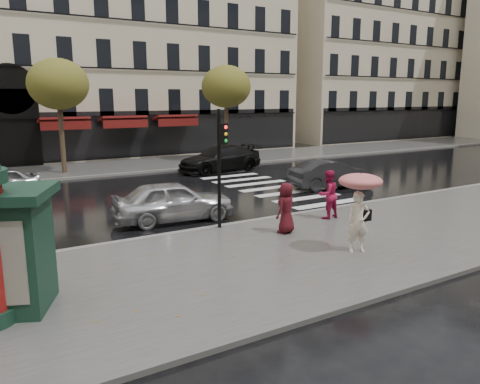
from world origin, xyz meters
TOP-DOWN VIEW (x-y plane):
  - ground at (0.00, 0.00)m, footprint 160.00×160.00m
  - near_sidewalk at (0.00, -0.50)m, footprint 90.00×7.00m
  - far_sidewalk at (0.00, 19.00)m, footprint 90.00×6.00m
  - near_kerb at (0.00, 3.00)m, footprint 90.00×0.25m
  - far_kerb at (0.00, 16.00)m, footprint 90.00×0.25m
  - zebra_crossing at (6.00, 9.60)m, footprint 3.60×11.75m
  - bldg_far_corner at (6.00, 30.00)m, footprint 26.00×14.00m
  - bldg_far_right at (34.00, 30.00)m, footprint 24.00×14.00m
  - tree_far_left at (-2.00, 18.00)m, footprint 3.40×3.40m
  - tree_far_right at (9.00, 18.00)m, footprint 3.40×3.40m
  - woman_umbrella at (2.18, -1.47)m, footprint 1.21×1.21m
  - woman_red at (4.00, 1.84)m, footprint 0.90×0.72m
  - man_burgundy at (1.59, 1.13)m, footprint 0.94×0.78m
  - traffic_light at (0.07, 2.73)m, footprint 0.29×0.39m
  - newsstand at (-6.77, -0.35)m, footprint 2.65×2.48m
  - car_silver at (-0.77, 4.80)m, footprint 4.55×2.20m
  - car_darkgrey at (8.52, 6.67)m, footprint 4.44×2.04m
  - car_black at (6.41, 14.31)m, footprint 5.53×2.67m

SIDE VIEW (x-z plane):
  - ground at x=0.00m, z-range 0.00..0.00m
  - zebra_crossing at x=6.00m, z-range 0.00..0.01m
  - near_sidewalk at x=0.00m, z-range 0.00..0.12m
  - far_sidewalk at x=0.00m, z-range 0.00..0.12m
  - near_kerb at x=0.00m, z-range 0.00..0.14m
  - far_kerb at x=0.00m, z-range 0.00..0.14m
  - car_darkgrey at x=8.52m, z-range 0.00..1.41m
  - car_silver at x=-0.77m, z-range 0.00..1.50m
  - car_black at x=6.41m, z-range 0.00..1.55m
  - man_burgundy at x=1.59m, z-range 0.12..1.76m
  - woman_red at x=4.00m, z-range 0.12..1.89m
  - newsstand at x=-6.77m, z-range 0.16..2.70m
  - woman_umbrella at x=2.18m, z-range 0.49..2.82m
  - traffic_light at x=0.07m, z-range 0.54..4.50m
  - tree_far_left at x=-2.00m, z-range 1.85..8.49m
  - tree_far_right at x=9.00m, z-range 1.85..8.49m
  - bldg_far_corner at x=6.00m, z-range -0.14..22.76m
  - bldg_far_right at x=34.00m, z-range -0.14..22.76m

